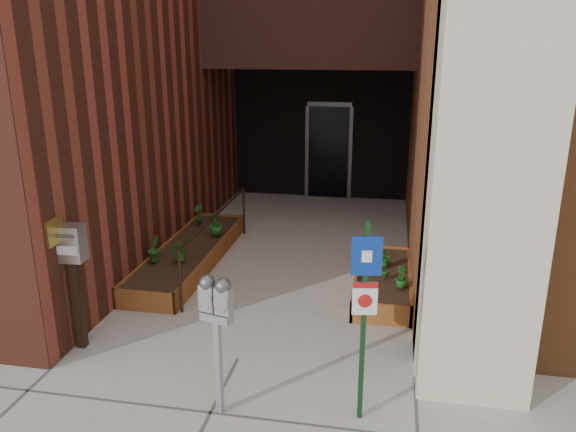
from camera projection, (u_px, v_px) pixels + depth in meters
The scene contains 14 objects.
ground at pixel (237, 359), 6.47m from camera, with size 80.00×80.00×0.00m, color #9E9991.
planter_left at pixel (190, 255), 9.23m from camera, with size 0.90×3.60×0.30m.
planter_right at pixel (383, 282), 8.21m from camera, with size 0.80×2.20×0.30m.
handrail at pixel (217, 222), 8.91m from camera, with size 0.04×3.34×0.90m.
parking_meter at pixel (216, 309), 5.21m from camera, with size 0.34×0.19×1.45m.
sign_post at pixel (364, 302), 5.09m from camera, with size 0.27×0.08×2.01m.
payment_dropbox at pixel (73, 261), 6.41m from camera, with size 0.32×0.25×1.53m.
shrub_left_a at pixel (180, 249), 8.53m from camera, with size 0.31×0.31×0.35m, color #21601B.
shrub_left_b at pixel (154, 248), 8.51m from camera, with size 0.22×0.22×0.39m, color #25631C.
shrub_left_c at pixel (216, 223), 9.66m from camera, with size 0.23×0.23×0.41m, color #1B611F.
shrub_left_d at pixel (198, 214), 10.26m from camera, with size 0.19×0.19×0.36m, color #1B5919.
shrub_right_a at pixel (402, 277), 7.59m from camera, with size 0.17×0.17×0.30m, color #1A5317.
shrub_right_b at pixel (386, 267), 7.92m from camera, with size 0.16×0.16×0.31m, color #1E5217.
shrub_right_c at pixel (385, 256), 8.32m from camera, with size 0.28×0.28×0.31m, color #265718.
Camera 1 is at (1.62, -5.47, 3.51)m, focal length 35.00 mm.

